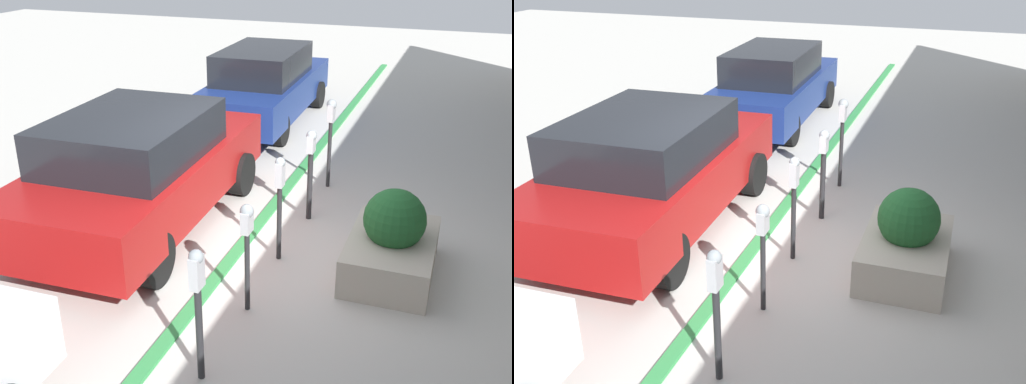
# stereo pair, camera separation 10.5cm
# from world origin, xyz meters

# --- Properties ---
(ground_plane) EXTENTS (40.00, 40.00, 0.00)m
(ground_plane) POSITION_xyz_m (0.00, 0.00, 0.00)
(ground_plane) COLOR beige
(curb_strip) EXTENTS (24.50, 0.16, 0.04)m
(curb_strip) POSITION_xyz_m (0.00, 0.08, 0.02)
(curb_strip) COLOR #338C47
(curb_strip) RESTS_ON ground_plane
(parking_meter_nearest) EXTENTS (0.16, 0.14, 1.37)m
(parking_meter_nearest) POSITION_xyz_m (-2.42, -0.48, 0.92)
(parking_meter_nearest) COLOR #232326
(parking_meter_nearest) RESTS_ON ground_plane
(parking_meter_second) EXTENTS (0.18, 0.15, 1.28)m
(parking_meter_second) POSITION_xyz_m (-1.24, -0.49, 0.94)
(parking_meter_second) COLOR #232326
(parking_meter_second) RESTS_ON ground_plane
(parking_meter_middle) EXTENTS (0.15, 0.13, 1.38)m
(parking_meter_middle) POSITION_xyz_m (-0.06, -0.47, 0.94)
(parking_meter_middle) COLOR #232326
(parking_meter_middle) RESTS_ON ground_plane
(parking_meter_fourth) EXTENTS (0.17, 0.15, 1.34)m
(parking_meter_fourth) POSITION_xyz_m (1.19, -0.53, 0.88)
(parking_meter_fourth) COLOR #232326
(parking_meter_fourth) RESTS_ON ground_plane
(parking_meter_farthest) EXTENTS (0.19, 0.16, 1.46)m
(parking_meter_farthest) POSITION_xyz_m (2.44, -0.51, 1.06)
(parking_meter_farthest) COLOR #232326
(parking_meter_farthest) RESTS_ON ground_plane
(planter_box) EXTENTS (1.59, 1.01, 1.10)m
(planter_box) POSITION_xyz_m (0.08, -1.86, 0.41)
(planter_box) COLOR #B2A899
(planter_box) RESTS_ON ground_plane
(parked_car_middle) EXTENTS (4.63, 2.14, 1.66)m
(parked_car_middle) POSITION_xyz_m (0.23, 1.64, 0.85)
(parked_car_middle) COLOR maroon
(parked_car_middle) RESTS_ON ground_plane
(parked_car_rear) EXTENTS (4.69, 1.86, 1.61)m
(parked_car_rear) POSITION_xyz_m (5.50, 1.64, 0.82)
(parked_car_rear) COLOR navy
(parked_car_rear) RESTS_ON ground_plane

